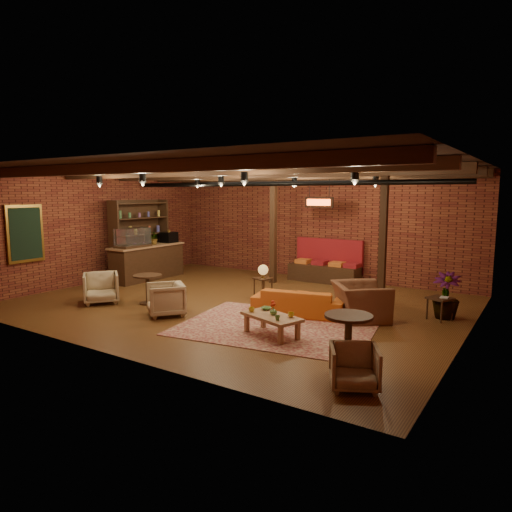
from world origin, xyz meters
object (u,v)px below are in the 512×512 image
Objects in this scene: side_table_lamp at (263,272)px; side_table_book at (440,299)px; round_table_left at (148,284)px; armchair_far at (354,365)px; armchair_right at (361,295)px; armchair_a at (101,286)px; round_table_right at (348,333)px; sofa at (299,302)px; armchair_b at (166,298)px; coffee_table at (271,317)px; plant_tall at (448,249)px.

side_table_lamp is 4.21m from side_table_book.
round_table_left is 6.11m from armchair_far.
armchair_right is at bearing 17.20° from round_table_left.
round_table_right is at bearing -58.19° from armchair_a.
sofa is 3.64m from round_table_left.
armchair_b is (-2.40, -1.58, 0.10)m from sofa.
sofa is at bearing 71.77° from armchair_b.
round_table_right is at bearing -22.41° from coffee_table.
armchair_right is 2.81m from round_table_right.
round_table_left is at bearing 167.32° from round_table_right.
side_table_lamp is 1.18× the size of round_table_left.
armchair_far is (2.35, -2.90, 0.04)m from sofa.
side_table_lamp is at bearing -47.08° from sofa.
sofa is at bearing -33.70° from side_table_lamp.
side_table_book is (1.40, 0.85, -0.07)m from armchair_right.
armchair_b is 4.12m from armchair_right.
armchair_b is (-2.65, -0.01, 0.03)m from coffee_table.
coffee_table is at bearing 115.79° from armchair_right.
round_table_left is 1.14m from armchair_a.
round_table_right is at bearing -100.11° from plant_tall.
round_table_left is 0.91× the size of armchair_b.
armchair_right is (4.70, 1.46, 0.03)m from round_table_left.
round_table_right is (1.77, -0.73, 0.20)m from coffee_table.
sofa is at bearing 17.02° from round_table_left.
coffee_table is 4.03m from plant_tall.
armchair_right is (3.62, 1.97, 0.12)m from armchair_b.
sofa is 0.67× the size of plant_tall.
armchair_a is at bearing -140.79° from armchair_b.
round_table_left is 0.87× the size of armchair_a.
armchair_right is at bearing -175.66° from sofa.
sofa is at bearing 98.99° from coffee_table.
side_table_lamp is at bearing 106.95° from armchair_far.
round_table_right is (0.80, -2.69, 0.05)m from armchair_right.
plant_tall is (6.17, 2.51, 0.99)m from round_table_left.
round_table_left is 6.73m from plant_tall.
armchair_a is 7.65m from side_table_book.
plant_tall is (0.67, 3.74, 0.91)m from round_table_right.
round_table_left is at bearing 3.65° from sofa.
armchair_far is (6.83, -1.30, -0.08)m from armchair_a.
sofa is at bearing 131.29° from round_table_right.
plant_tall is at bearing -165.19° from sofa.
armchair_far reaches higher than side_table_book.
armchair_right is 2.04× the size of side_table_book.
round_table_left is (-3.48, -1.07, 0.19)m from sofa.
coffee_table is 3.76m from round_table_left.
plant_tall is (0.34, 4.34, 1.14)m from armchair_far.
round_table_right is at bearing 29.10° from armchair_b.
side_table_lamp is 0.71× the size of armchair_right.
round_table_left is 0.24× the size of plant_tall.
round_table_left reaches higher than side_table_book.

